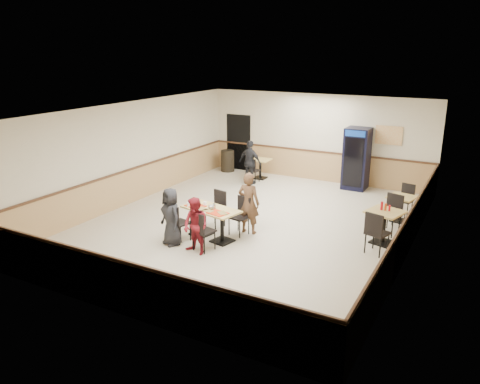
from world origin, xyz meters
The scene contains 20 objects.
ground centered at (0.00, 0.00, 0.00)m, with size 10.00×10.00×0.00m, color beige.
room_shell centered at (1.78, 2.55, 0.58)m, with size 10.00×10.00×10.00m.
main_table centered at (-0.40, -1.31, 0.51)m, with size 1.55×1.00×0.77m.
main_chairs centered at (-0.45, -1.30, 0.49)m, with size 1.59×1.91×0.97m.
diner_woman_left centered at (-1.03, -2.06, 0.69)m, with size 0.68×0.44×1.38m, color black.
diner_woman_right centered at (-0.23, -2.23, 0.66)m, with size 0.64×0.50×1.31m, color maroon.
diner_man_opposite centered at (0.23, -0.55, 0.78)m, with size 0.57×0.37×1.57m, color #523723.
lone_diner centered at (-1.78, 3.40, 0.75)m, with size 0.88×0.37×1.51m, color black.
tabletop_clutter centered at (-0.49, -1.40, 0.79)m, with size 1.27×0.70×0.12m.
side_table_near centered at (3.36, 0.39, 0.54)m, with size 0.94×0.94×0.81m.
side_table_near_chair_south centered at (3.36, -0.26, 0.51)m, with size 0.48×0.48×1.03m, color black, non-canonical shape.
side_table_near_chair_north centered at (3.36, 1.04, 0.51)m, with size 0.48×0.48×1.03m, color black, non-canonical shape.
side_table_far centered at (3.43, 2.11, 0.47)m, with size 0.78×0.78×0.70m.
side_table_far_chair_south centered at (3.43, 1.55, 0.45)m, with size 0.41×0.41×0.89m, color black, non-canonical shape.
side_table_far_chair_north centered at (3.43, 2.67, 0.45)m, with size 0.41×0.41×0.89m, color black, non-canonical shape.
condiment_caddy centered at (3.33, 0.44, 0.90)m, with size 0.23×0.06×0.20m.
back_table centered at (-1.78, 4.20, 0.47)m, with size 0.66×0.66×0.70m.
back_table_chair_lone centered at (-1.78, 3.64, 0.44)m, with size 0.41×0.41×0.89m, color black, non-canonical shape.
pepsi_cooler centered at (1.52, 4.59, 1.01)m, with size 0.77×0.78×2.02m.
trash_bin centered at (-3.33, 4.55, 0.40)m, with size 0.50×0.50×0.80m, color black.
Camera 1 is at (5.32, -10.32, 4.47)m, focal length 35.00 mm.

